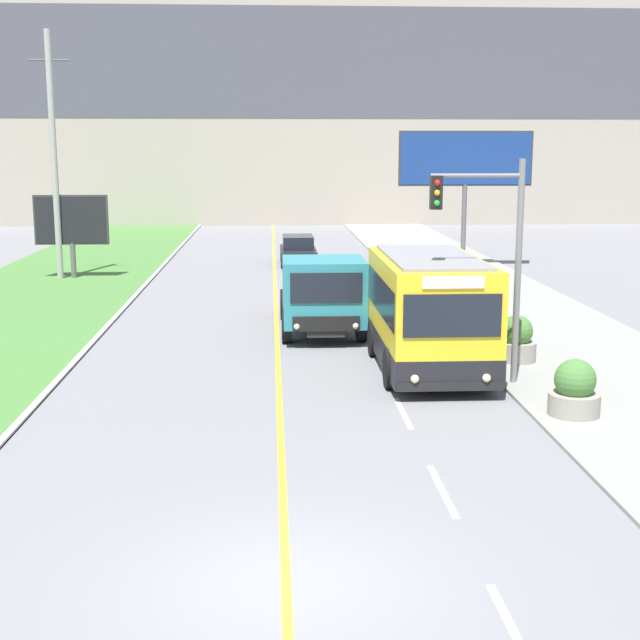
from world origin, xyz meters
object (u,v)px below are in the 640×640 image
(utility_pole_far, at_px, (54,156))
(planter_round_second, at_px, (516,341))
(planter_round_near, at_px, (575,391))
(dump_truck, at_px, (322,295))
(billboard_large, at_px, (466,163))
(billboard_small, at_px, (71,222))
(city_bus, at_px, (429,313))
(planter_round_third, at_px, (467,309))
(traffic_light_mast, at_px, (492,243))
(car_distant, at_px, (298,251))

(utility_pole_far, bearing_deg, planter_round_second, -46.57)
(planter_round_near, bearing_deg, dump_truck, 118.52)
(billboard_large, xyz_separation_m, billboard_small, (-18.39, -2.32, -2.59))
(dump_truck, bearing_deg, planter_round_near, -61.48)
(city_bus, height_order, planter_round_third, city_bus)
(dump_truck, xyz_separation_m, planter_round_near, (4.98, -9.16, -0.65))
(utility_pole_far, distance_m, planter_round_second, 24.08)
(traffic_light_mast, height_order, billboard_small, traffic_light_mast)
(dump_truck, relative_size, billboard_large, 1.00)
(car_distant, height_order, billboard_large, billboard_large)
(dump_truck, relative_size, traffic_light_mast, 1.20)
(dump_truck, height_order, planter_round_third, dump_truck)
(utility_pole_far, relative_size, planter_round_near, 8.78)
(billboard_large, distance_m, billboard_small, 18.71)
(city_bus, relative_size, car_distant, 1.40)
(city_bus, relative_size, billboard_small, 1.59)
(city_bus, height_order, planter_round_near, city_bus)
(planter_round_near, bearing_deg, billboard_small, 124.80)
(billboard_small, height_order, planter_round_second, billboard_small)
(city_bus, xyz_separation_m, planter_round_second, (2.55, 0.74, -0.92))
(city_bus, relative_size, planter_round_second, 4.74)
(traffic_light_mast, height_order, billboard_large, billboard_large)
(billboard_large, relative_size, planter_round_third, 5.36)
(planter_round_third, bearing_deg, billboard_small, 141.46)
(city_bus, xyz_separation_m, billboard_large, (5.29, 20.38, 3.58))
(city_bus, xyz_separation_m, planter_round_near, (2.45, -4.31, -0.94))
(traffic_light_mast, xyz_separation_m, planter_round_second, (1.33, 2.22, -2.92))
(car_distant, xyz_separation_m, utility_pole_far, (-10.92, -4.73, 4.80))
(traffic_light_mast, distance_m, planter_round_near, 4.26)
(utility_pole_far, distance_m, planter_round_third, 20.60)
(dump_truck, height_order, billboard_large, billboard_large)
(planter_round_near, bearing_deg, city_bus, 119.58)
(utility_pole_far, relative_size, billboard_small, 2.89)
(planter_round_second, xyz_separation_m, planter_round_third, (-0.25, 5.05, -0.01))
(billboard_large, bearing_deg, planter_round_second, -97.93)
(planter_round_second, bearing_deg, city_bus, -163.81)
(billboard_large, height_order, planter_round_third, billboard_large)
(city_bus, bearing_deg, utility_pole_far, 127.40)
(city_bus, distance_m, billboard_small, 22.33)
(utility_pole_far, height_order, billboard_large, utility_pole_far)
(car_distant, xyz_separation_m, billboard_large, (8.03, -2.22, 4.45))
(car_distant, bearing_deg, traffic_light_mast, -80.66)
(dump_truck, relative_size, car_distant, 1.55)
(dump_truck, height_order, utility_pole_far, utility_pole_far)
(city_bus, height_order, billboard_large, billboard_large)
(planter_round_third, bearing_deg, billboard_large, 78.43)
(planter_round_third, bearing_deg, planter_round_second, -87.18)
(car_distant, xyz_separation_m, planter_round_second, (5.30, -21.86, -0.05))
(utility_pole_far, height_order, planter_round_third, utility_pole_far)
(planter_round_near, relative_size, planter_round_second, 0.98)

